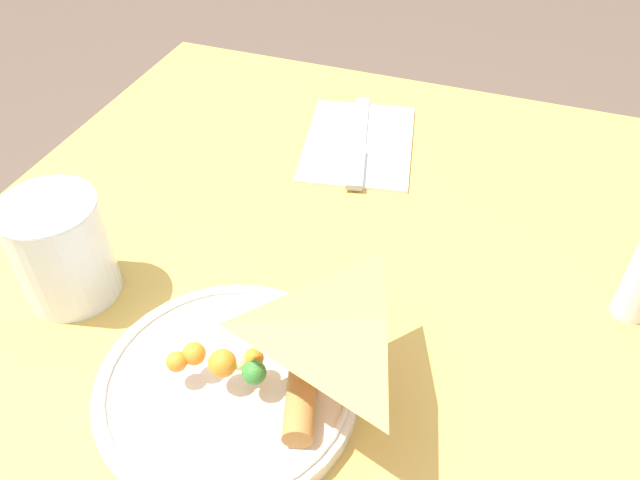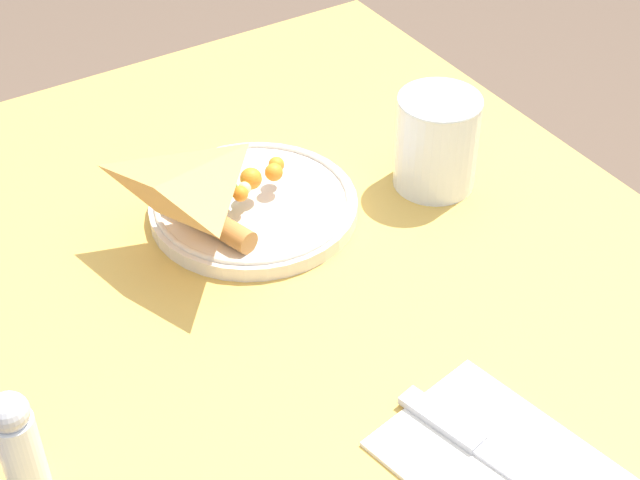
% 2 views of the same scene
% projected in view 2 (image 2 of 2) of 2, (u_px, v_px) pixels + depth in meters
% --- Properties ---
extents(dining_table, '(0.94, 0.73, 0.72)m').
position_uv_depth(dining_table, '(311.00, 360.00, 1.03)').
color(dining_table, gold).
rests_on(dining_table, ground_plane).
extents(plate_pizza, '(0.22, 0.22, 0.05)m').
position_uv_depth(plate_pizza, '(250.00, 203.00, 1.01)').
color(plate_pizza, silver).
rests_on(plate_pizza, dining_table).
extents(milk_glass, '(0.09, 0.09, 0.11)m').
position_uv_depth(milk_glass, '(436.00, 145.00, 1.04)').
color(milk_glass, white).
rests_on(milk_glass, dining_table).
extents(napkin_folded, '(0.21, 0.17, 0.00)m').
position_uv_depth(napkin_folded, '(504.00, 468.00, 0.77)').
color(napkin_folded, white).
rests_on(napkin_folded, dining_table).
extents(butter_knife, '(0.21, 0.07, 0.01)m').
position_uv_depth(butter_knife, '(494.00, 456.00, 0.77)').
color(butter_knife, '#B2B2B7').
rests_on(butter_knife, napkin_folded).
extents(salt_shaker, '(0.03, 0.03, 0.10)m').
position_uv_depth(salt_shaker, '(18.00, 443.00, 0.73)').
color(salt_shaker, white).
rests_on(salt_shaker, dining_table).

